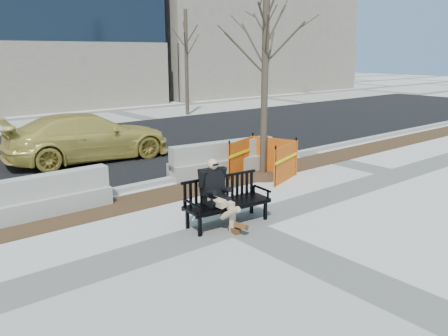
# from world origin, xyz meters

# --- Properties ---
(ground) EXTENTS (120.00, 120.00, 0.00)m
(ground) POSITION_xyz_m (0.00, 0.00, 0.00)
(ground) COLOR beige
(ground) RESTS_ON ground
(mulch_strip) EXTENTS (40.00, 1.20, 0.02)m
(mulch_strip) POSITION_xyz_m (0.00, 2.60, 0.00)
(mulch_strip) COLOR #47301C
(mulch_strip) RESTS_ON ground
(asphalt_street) EXTENTS (60.00, 10.40, 0.01)m
(asphalt_street) POSITION_xyz_m (0.00, 8.80, 0.00)
(asphalt_street) COLOR black
(asphalt_street) RESTS_ON ground
(curb) EXTENTS (60.00, 0.25, 0.12)m
(curb) POSITION_xyz_m (0.00, 3.55, 0.06)
(curb) COLOR #9E9B93
(curb) RESTS_ON ground
(bench) EXTENTS (1.91, 0.84, 0.99)m
(bench) POSITION_xyz_m (-0.09, 0.15, 0.00)
(bench) COLOR black
(bench) RESTS_ON ground
(seated_man) EXTENTS (0.68, 1.04, 1.38)m
(seated_man) POSITION_xyz_m (-0.34, 0.22, 0.00)
(seated_man) COLOR black
(seated_man) RESTS_ON ground
(tree_fence) EXTENTS (2.83, 2.83, 5.54)m
(tree_fence) POSITION_xyz_m (2.95, 2.26, 0.00)
(tree_fence) COLOR orange
(tree_fence) RESTS_ON ground
(sedan) EXTENTS (5.46, 2.65, 1.53)m
(sedan) POSITION_xyz_m (0.05, 7.39, 0.00)
(sedan) COLOR gold
(sedan) RESTS_ON ground
(jersey_barrier_left) EXTENTS (3.14, 0.64, 0.90)m
(jersey_barrier_left) POSITION_xyz_m (-2.94, 3.09, 0.00)
(jersey_barrier_left) COLOR #A09D96
(jersey_barrier_left) RESTS_ON ground
(jersey_barrier_right) EXTENTS (3.37, 1.08, 0.95)m
(jersey_barrier_right) POSITION_xyz_m (2.38, 3.33, 0.00)
(jersey_barrier_right) COLOR gray
(jersey_barrier_right) RESTS_ON ground
(far_tree_right) EXTENTS (2.88, 2.88, 6.08)m
(far_tree_right) POSITION_xyz_m (8.79, 14.41, 0.00)
(far_tree_right) COLOR #4C3E30
(far_tree_right) RESTS_ON ground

